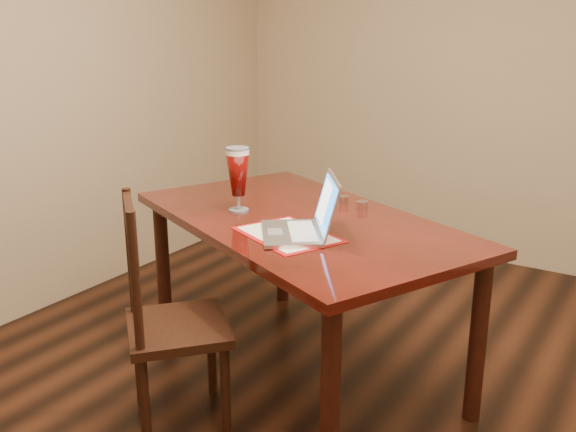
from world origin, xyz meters
The scene contains 3 objects.
room_shell centered at (0.00, 0.00, 1.76)m, with size 4.51×5.01×2.71m.
dining_table centered at (-0.51, 0.37, 0.73)m, with size 1.99×1.60×1.14m.
dining_chair centered at (-0.75, -0.31, 0.49)m, with size 0.61×0.61×1.04m.
Camera 1 is at (1.03, -2.14, 1.72)m, focal length 40.00 mm.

